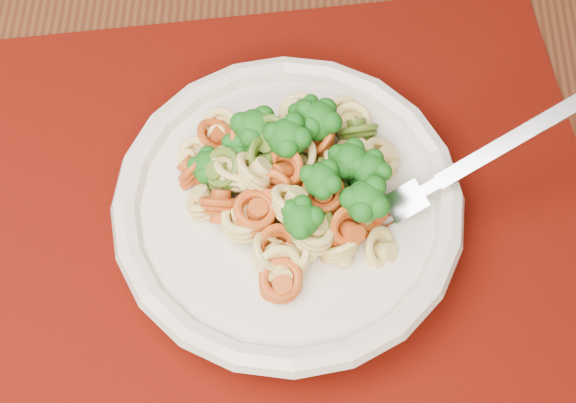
# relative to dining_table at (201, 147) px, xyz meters

# --- Properties ---
(dining_table) EXTENTS (1.68, 1.31, 0.72)m
(dining_table) POSITION_rel_dining_table_xyz_m (0.00, 0.00, 0.00)
(dining_table) COLOR #4C2815
(dining_table) RESTS_ON ground
(placemat) EXTENTS (0.56, 0.50, 0.00)m
(placemat) POSITION_rel_dining_table_xyz_m (0.10, -0.08, 0.09)
(placemat) COLOR #4E0603
(placemat) RESTS_ON dining_table
(pasta_bowl) EXTENTS (0.24, 0.24, 0.05)m
(pasta_bowl) POSITION_rel_dining_table_xyz_m (0.11, -0.09, 0.12)
(pasta_bowl) COLOR silver
(pasta_bowl) RESTS_ON placemat
(pasta_broccoli_heap) EXTENTS (0.21, 0.21, 0.06)m
(pasta_broccoli_heap) POSITION_rel_dining_table_xyz_m (0.11, -0.09, 0.14)
(pasta_broccoli_heap) COLOR #DED06D
(pasta_broccoli_heap) RESTS_ON pasta_bowl
(fork) EXTENTS (0.15, 0.14, 0.08)m
(fork) POSITION_rel_dining_table_xyz_m (0.18, -0.07, 0.14)
(fork) COLOR silver
(fork) RESTS_ON pasta_bowl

